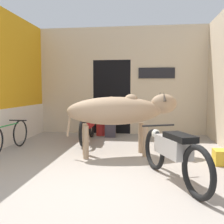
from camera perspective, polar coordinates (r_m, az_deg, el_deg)
The scene contains 8 objects.
ground_plane at distance 3.77m, azimuth -5.28°, elevation -17.04°, with size 30.00×30.00×0.00m, color #9E9389.
wall_back_with_doorway at distance 8.56m, azimuth 1.43°, elevation 5.43°, with size 5.24×0.93×3.36m.
cow at distance 5.53m, azimuth 2.00°, elevation 0.24°, with size 2.40×1.16×1.37m.
motorcycle_near at distance 4.12m, azimuth 13.10°, elevation -8.44°, with size 0.90×1.91×0.82m.
motorcycle_far at distance 7.12m, azimuth -5.33°, elevation -2.71°, with size 0.58×2.01×0.81m.
bicycle at distance 6.43m, azimuth -21.62°, elevation -4.98°, with size 0.44×1.75×0.67m.
shopkeeper_seated at distance 7.78m, azimuth -0.26°, elevation -0.77°, with size 0.45×0.34×1.20m.
plastic_stool at distance 8.04m, azimuth -2.52°, elevation -3.47°, with size 0.38×0.38×0.43m.
Camera 1 is at (0.78, -3.41, 1.41)m, focal length 42.00 mm.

